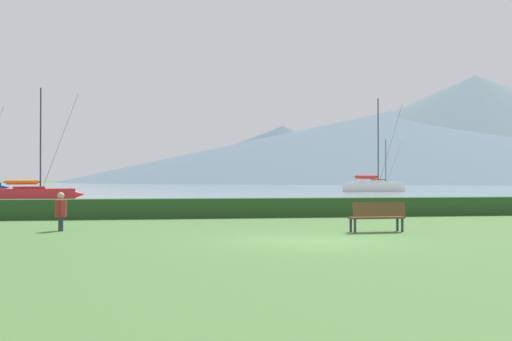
% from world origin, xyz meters
% --- Properties ---
extents(ground_plane, '(1000.00, 1000.00, 0.00)m').
position_xyz_m(ground_plane, '(0.00, 0.00, 0.00)').
color(ground_plane, '#477038').
extents(harbor_water, '(320.00, 246.00, 0.00)m').
position_xyz_m(harbor_water, '(0.00, 137.00, 0.00)').
color(harbor_water, gray).
rests_on(harbor_water, ground_plane).
extents(hedge_line, '(80.00, 1.20, 0.83)m').
position_xyz_m(hedge_line, '(0.00, 11.00, 0.42)').
color(hedge_line, '#284C23').
rests_on(hedge_line, ground_plane).
extents(sailboat_slip_2, '(6.91, 3.58, 8.63)m').
position_xyz_m(sailboat_slip_2, '(-12.82, 34.24, 0.57)').
color(sailboat_slip_2, red).
rests_on(sailboat_slip_2, harbor_water).
extents(sailboat_slip_3, '(9.25, 4.12, 12.20)m').
position_xyz_m(sailboat_slip_3, '(24.88, 63.57, 0.76)').
color(sailboat_slip_3, white).
rests_on(sailboat_slip_3, harbor_water).
extents(sailboat_slip_4, '(7.44, 2.97, 8.26)m').
position_xyz_m(sailboat_slip_4, '(34.75, 86.38, 0.60)').
color(sailboat_slip_4, gold).
rests_on(sailboat_slip_4, harbor_water).
extents(park_bench_near_path, '(1.82, 0.64, 0.95)m').
position_xyz_m(park_bench_near_path, '(2.75, 2.51, 0.53)').
color(park_bench_near_path, brown).
rests_on(park_bench_near_path, ground_plane).
extents(person_seated_viewer, '(0.36, 0.56, 1.25)m').
position_xyz_m(person_seated_viewer, '(-7.16, 4.62, 0.69)').
color(person_seated_viewer, '#2D3347').
rests_on(person_seated_viewer, ground_plane).
extents(distant_hill_west_ridge, '(181.40, 181.40, 35.45)m').
position_xyz_m(distant_hill_west_ridge, '(81.48, 387.96, 17.73)').
color(distant_hill_west_ridge, '#4C6070').
rests_on(distant_hill_west_ridge, ground_plane).
extents(distant_hill_central_peak, '(245.82, 245.82, 54.79)m').
position_xyz_m(distant_hill_central_peak, '(161.46, 289.89, 27.40)').
color(distant_hill_central_peak, slate).
rests_on(distant_hill_central_peak, ground_plane).
extents(distant_hill_east_ridge, '(224.19, 224.19, 51.25)m').
position_xyz_m(distant_hill_east_ridge, '(164.17, 288.43, 25.63)').
color(distant_hill_east_ridge, '#4C6070').
rests_on(distant_hill_east_ridge, ground_plane).
extents(distant_hill_far_shoulder, '(326.65, 326.65, 35.84)m').
position_xyz_m(distant_hill_far_shoulder, '(117.46, 292.61, 17.92)').
color(distant_hill_far_shoulder, '#4C6070').
rests_on(distant_hill_far_shoulder, ground_plane).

